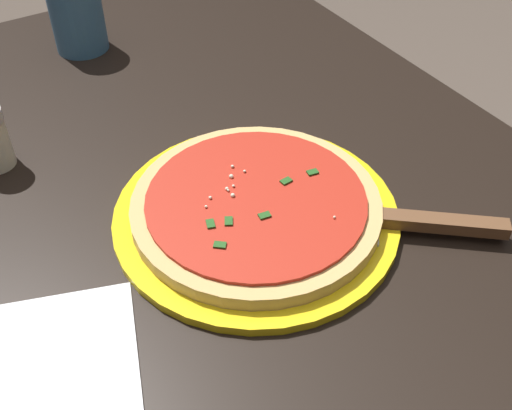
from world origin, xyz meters
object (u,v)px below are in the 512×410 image
at_px(serving_plate, 256,215).
at_px(pizza_server, 403,221).
at_px(cup_tall_drink, 77,18).
at_px(pizza, 256,205).
at_px(napkin_folded_right, 56,362).

xyz_separation_m(serving_plate, pizza_server, (-0.10, -0.12, 0.01)).
relative_size(pizza_server, cup_tall_drink, 2.06).
bearing_deg(pizza, pizza_server, -128.92).
xyz_separation_m(pizza, cup_tall_drink, (0.45, 0.03, 0.03)).
distance_m(pizza, pizza_server, 0.15).
distance_m(cup_tall_drink, napkin_folded_right, 0.55).
xyz_separation_m(pizza, pizza_server, (-0.10, -0.12, -0.00)).
bearing_deg(pizza_server, serving_plate, 51.08).
bearing_deg(pizza, serving_plate, -77.07).
xyz_separation_m(cup_tall_drink, napkin_folded_right, (-0.51, 0.21, -0.05)).
distance_m(serving_plate, napkin_folded_right, 0.25).
bearing_deg(cup_tall_drink, serving_plate, -176.50).
bearing_deg(napkin_folded_right, serving_plate, -75.63).
height_order(serving_plate, pizza_server, pizza_server).
distance_m(pizza_server, cup_tall_drink, 0.56).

